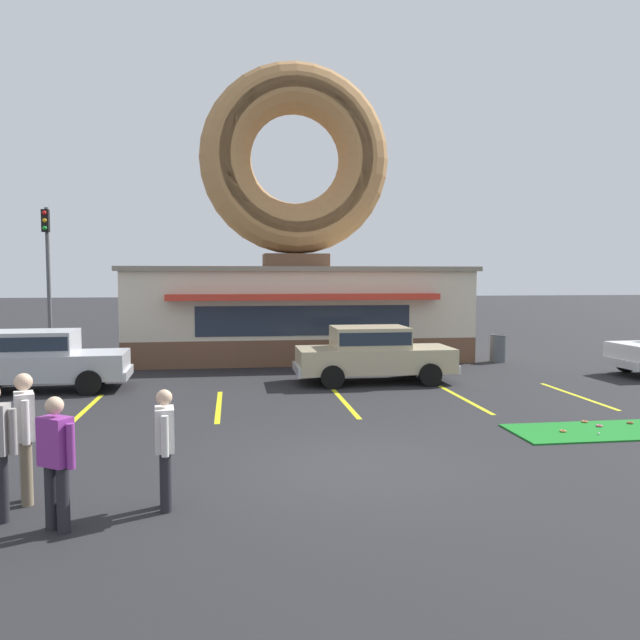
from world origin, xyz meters
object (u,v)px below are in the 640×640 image
golf_ball (599,434)px  trash_bin (498,348)px  pedestrian_blue_sweater_man (165,444)px  traffic_light_pole (47,259)px  pedestrian_leather_jacket_man (56,457)px  pedestrian_hooded_kid (25,431)px  car_champagne (373,352)px  car_silver (38,358)px

golf_ball → trash_bin: trash_bin is taller
pedestrian_blue_sweater_man → traffic_light_pole: size_ratio=0.27×
pedestrian_leather_jacket_man → traffic_light_pole: bearing=105.6°
pedestrian_hooded_kid → car_champagne: bearing=52.1°
car_champagne → pedestrian_leather_jacket_man: bearing=-122.1°
trash_bin → pedestrian_leather_jacket_man: bearing=-130.9°
pedestrian_blue_sweater_man → pedestrian_leather_jacket_man: size_ratio=0.97×
pedestrian_blue_sweater_man → pedestrian_hooded_kid: pedestrian_hooded_kid is taller
car_silver → pedestrian_blue_sweater_man: (4.21, -9.07, -0.00)m
car_silver → traffic_light_pole: size_ratio=0.80×
pedestrian_hooded_kid → traffic_light_pole: bearing=104.5°
golf_ball → pedestrian_hooded_kid: 9.93m
golf_ball → pedestrian_hooded_kid: bearing=-167.5°
pedestrian_leather_jacket_man → trash_bin: pedestrian_leather_jacket_man is taller
car_champagne → golf_ball: bearing=-65.8°
car_champagne → traffic_light_pole: (-11.36, 9.32, 2.84)m
car_champagne → pedestrian_leather_jacket_man: size_ratio=2.80×
pedestrian_blue_sweater_man → traffic_light_pole: 19.76m
car_silver → pedestrian_leather_jacket_man: (3.01, -9.61, 0.03)m
car_silver → traffic_light_pole: bearing=103.7°
car_silver → pedestrian_hooded_kid: (2.34, -8.59, 0.11)m
golf_ball → pedestrian_hooded_kid: size_ratio=0.02×
golf_ball → traffic_light_pole: traffic_light_pole is taller
pedestrian_blue_sweater_man → pedestrian_leather_jacket_man: bearing=-155.9°
car_champagne → pedestrian_blue_sweater_man: car_champagne is taller
trash_bin → traffic_light_pole: 17.97m
car_silver → trash_bin: size_ratio=4.74×
pedestrian_blue_sweater_man → trash_bin: size_ratio=1.63×
pedestrian_blue_sweater_man → pedestrian_hooded_kid: bearing=165.5°
car_silver → traffic_light_pole: 10.06m
traffic_light_pole → golf_ball: bearing=-47.9°
car_champagne → trash_bin: 6.39m
pedestrian_blue_sweater_man → car_silver: bearing=114.9°
car_champagne → pedestrian_hooded_kid: (-6.73, -8.64, 0.11)m
car_champagne → trash_bin: car_champagne is taller
car_champagne → trash_bin: (5.34, 3.50, -0.37)m
car_champagne → traffic_light_pole: size_ratio=0.79×
car_champagne → traffic_light_pole: 14.97m
golf_ball → pedestrian_leather_jacket_man: 9.57m
car_champagne → pedestrian_blue_sweater_man: size_ratio=2.88×
car_champagne → pedestrian_leather_jacket_man: (-6.07, -9.67, 0.03)m
pedestrian_blue_sweater_man → traffic_light_pole: bearing=109.4°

